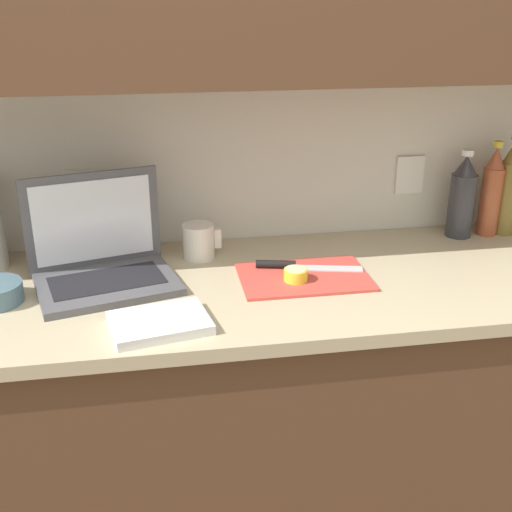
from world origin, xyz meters
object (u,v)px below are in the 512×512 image
at_px(bottle_water_clear, 509,188).
at_px(cutting_board, 304,277).
at_px(bottle_oil_tall, 491,192).
at_px(knife, 290,265).
at_px(laptop, 101,258).
at_px(lemon_half_cut, 296,275).
at_px(bottle_green_soda, 462,197).
at_px(measuring_cup, 199,241).

bearing_deg(bottle_water_clear, cutting_board, -161.68).
xyz_separation_m(bottle_oil_tall, bottle_water_clear, (0.06, 0.00, 0.01)).
bearing_deg(knife, laptop, -170.04).
bearing_deg(lemon_half_cut, cutting_board, 43.62).
distance_m(bottle_oil_tall, bottle_water_clear, 0.06).
bearing_deg(lemon_half_cut, bottle_green_soda, 24.18).
relative_size(cutting_board, knife, 1.18).
bearing_deg(lemon_half_cut, bottle_oil_tall, 21.11).
height_order(laptop, bottle_water_clear, bottle_water_clear).
relative_size(laptop, bottle_oil_tall, 1.37).
relative_size(lemon_half_cut, bottle_green_soda, 0.23).
height_order(cutting_board, knife, knife).
xyz_separation_m(lemon_half_cut, bottle_oil_tall, (0.68, 0.26, 0.11)).
bearing_deg(laptop, bottle_oil_tall, -6.52).
xyz_separation_m(cutting_board, lemon_half_cut, (-0.03, -0.03, 0.02)).
relative_size(cutting_board, bottle_green_soda, 1.26).
bearing_deg(measuring_cup, cutting_board, -35.76).
distance_m(bottle_green_soda, measuring_cup, 0.82).
xyz_separation_m(laptop, measuring_cup, (0.27, 0.11, -0.01)).
relative_size(laptop, bottle_green_soda, 1.49).
bearing_deg(bottle_water_clear, knife, -166.11).
relative_size(laptop, knife, 1.40).
distance_m(laptop, knife, 0.51).
relative_size(bottle_oil_tall, measuring_cup, 2.67).
height_order(laptop, knife, laptop).
distance_m(lemon_half_cut, bottle_water_clear, 0.79).
relative_size(lemon_half_cut, bottle_oil_tall, 0.21).
bearing_deg(lemon_half_cut, knife, 87.69).
distance_m(bottle_water_clear, measuring_cup, 0.98).
bearing_deg(lemon_half_cut, bottle_water_clear, 19.57).
bearing_deg(bottle_green_soda, measuring_cup, -176.94).
xyz_separation_m(laptop, bottle_water_clear, (1.24, 0.16, 0.08)).
bearing_deg(cutting_board, knife, 116.04).
relative_size(knife, measuring_cup, 2.63).
bearing_deg(knife, measuring_cup, 162.76).
xyz_separation_m(bottle_oil_tall, measuring_cup, (-0.92, -0.04, -0.09)).
relative_size(laptop, cutting_board, 1.18).
distance_m(cutting_board, lemon_half_cut, 0.05).
relative_size(cutting_board, bottle_water_clear, 1.09).
height_order(laptop, measuring_cup, laptop).
relative_size(lemon_half_cut, bottle_water_clear, 0.20).
distance_m(laptop, bottle_green_soda, 1.10).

